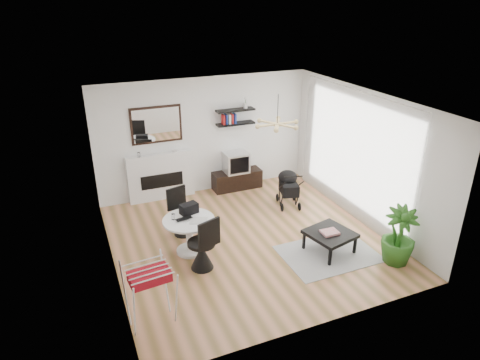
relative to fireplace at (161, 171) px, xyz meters
name	(u,v)px	position (x,y,z in m)	size (l,w,h in m)	color
floor	(248,240)	(1.10, -2.42, -0.69)	(5.00, 5.00, 0.00)	olive
ceiling	(249,102)	(1.10, -2.42, 2.01)	(5.00, 5.00, 0.00)	white
wall_back	(205,136)	(1.10, 0.08, 0.66)	(5.00, 5.00, 0.00)	white
wall_left	(106,199)	(-1.40, -2.42, 0.66)	(5.00, 5.00, 0.00)	white
wall_right	(362,157)	(3.60, -2.42, 0.66)	(5.00, 5.00, 0.00)	white
sheer_curtain	(352,154)	(3.50, -2.22, 0.66)	(0.04, 3.60, 2.60)	white
fireplace	(161,171)	(0.00, 0.00, 0.00)	(1.50, 0.17, 2.16)	white
shelf_lower	(235,124)	(1.81, -0.05, 0.91)	(0.90, 0.25, 0.04)	black
shelf_upper	(235,110)	(1.81, -0.05, 1.23)	(0.90, 0.25, 0.04)	black
pendant_lamp	(277,124)	(1.80, -2.12, 1.46)	(0.90, 0.90, 0.10)	tan
tv_console	(237,180)	(1.81, -0.14, -0.46)	(1.18, 0.41, 0.44)	black
crt_tv	(236,162)	(1.78, -0.14, 0.00)	(0.56, 0.48, 0.48)	silver
dining_table	(189,230)	(-0.05, -2.39, -0.24)	(0.93, 0.93, 0.68)	white
laptop	(185,220)	(-0.12, -2.41, 0.01)	(0.30, 0.19, 0.02)	black
black_bag	(189,209)	(0.02, -2.17, 0.09)	(0.32, 0.19, 0.19)	black
newspaper	(199,220)	(0.10, -2.51, 0.00)	(0.31, 0.26, 0.01)	silver
drinking_glass	(173,217)	(-0.30, -2.29, 0.05)	(0.07, 0.07, 0.11)	white
chair_far	(182,220)	(0.00, -1.71, -0.39)	(0.48, 0.49, 0.94)	black
chair_near	(203,252)	(0.01, -2.97, -0.37)	(0.53, 0.54, 1.01)	black
drying_rack	(150,295)	(-1.08, -3.97, -0.18)	(0.69, 0.65, 0.95)	white
stroller	(288,189)	(2.53, -1.39, -0.31)	(0.60, 0.78, 0.87)	black
rug	(328,254)	(2.25, -3.44, -0.68)	(1.69, 1.22, 0.01)	#ABABAB
coffee_table	(330,234)	(2.31, -3.36, -0.33)	(0.91, 0.91, 0.39)	black
magazines	(330,232)	(2.28, -3.39, -0.26)	(0.30, 0.24, 0.04)	#C13037
potted_plant	(399,236)	(3.21, -4.09, -0.16)	(0.59, 0.59, 1.05)	#285F1B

